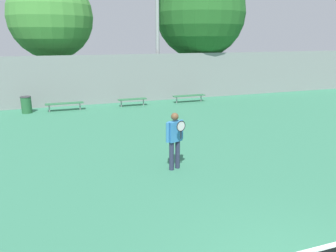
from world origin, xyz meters
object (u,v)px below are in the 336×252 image
bench_by_gate (189,96)px  tennis_player (175,137)px  trash_bin (26,105)px  tree_green_broad (51,17)px  tree_green_tall (200,13)px  bench_courtside_near (65,104)px  bench_courtside_far (132,99)px

bench_by_gate → tennis_player: bearing=-115.1°
trash_bin → tree_green_broad: size_ratio=0.12×
tennis_player → tree_green_broad: size_ratio=0.23×
tennis_player → trash_bin: tennis_player is taller
tree_green_tall → bench_courtside_near: bearing=-161.9°
tennis_player → tree_green_broad: tree_green_broad is taller
bench_by_gate → trash_bin: (-8.98, 0.12, 0.05)m
bench_courtside_far → tree_green_tall: bearing=28.8°
trash_bin → tree_green_tall: size_ratio=0.10×
bench_by_gate → tree_green_broad: bearing=152.6°
tennis_player → bench_courtside_far: tennis_player is taller
bench_courtside_near → bench_by_gate: (7.12, -0.00, 0.00)m
bench_courtside_far → tree_green_tall: size_ratio=0.19×
tennis_player → tree_green_tall: tree_green_tall is taller
trash_bin → bench_courtside_far: bearing=-1.2°
bench_courtside_far → tree_green_broad: 7.12m
tree_green_tall → trash_bin: bearing=-165.4°
bench_by_gate → tree_green_tall: bearing=56.6°
trash_bin → bench_by_gate: bearing=-0.8°
tennis_player → bench_courtside_near: 9.72m
tree_green_broad → bench_courtside_far: bearing=-44.2°
bench_by_gate → trash_bin: bearing=179.2°
tennis_player → bench_courtside_far: size_ratio=1.07×
bench_courtside_near → tennis_player: bearing=-73.5°
tree_green_tall → bench_by_gate: bearing=-123.4°
tree_green_tall → tennis_player: bearing=-117.2°
bench_courtside_far → tree_green_broad: size_ratio=0.22×
tree_green_broad → trash_bin: bearing=-113.2°
bench_courtside_far → trash_bin: 5.53m
tree_green_tall → tree_green_broad: size_ratio=1.11×
bench_by_gate → tree_green_broad: (-7.39, 3.83, 4.53)m
bench_courtside_near → tree_green_broad: 5.94m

